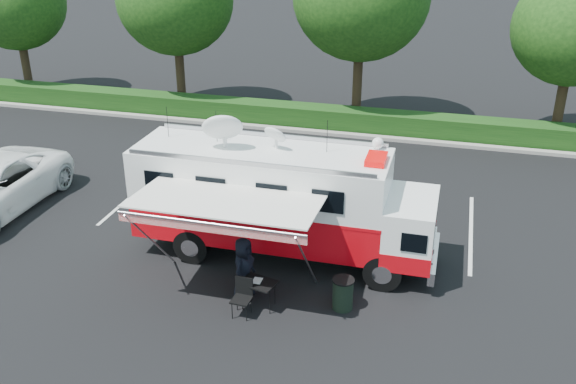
% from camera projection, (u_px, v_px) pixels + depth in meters
% --- Properties ---
extents(ground_plane, '(120.00, 120.00, 0.00)m').
position_uv_depth(ground_plane, '(284.00, 255.00, 19.53)').
color(ground_plane, black).
rests_on(ground_plane, ground).
extents(back_border, '(60.00, 6.14, 8.87)m').
position_uv_depth(back_border, '(385.00, 18.00, 28.47)').
color(back_border, '#9E998E').
rests_on(back_border, ground_plane).
extents(stall_lines, '(24.12, 5.50, 0.01)m').
position_uv_depth(stall_lines, '(293.00, 211.00, 22.28)').
color(stall_lines, silver).
rests_on(stall_lines, ground_plane).
extents(command_truck, '(8.93, 2.46, 4.29)m').
position_uv_depth(command_truck, '(281.00, 201.00, 18.78)').
color(command_truck, black).
rests_on(command_truck, ground_plane).
extents(awning, '(4.87, 2.53, 2.94)m').
position_uv_depth(awning, '(224.00, 206.00, 16.35)').
color(awning, white).
rests_on(awning, ground_plane).
extents(person, '(0.67, 0.93, 1.75)m').
position_uv_depth(person, '(245.00, 295.00, 17.57)').
color(person, black).
rests_on(person, ground_plane).
extents(folding_table, '(1.04, 0.85, 0.78)m').
position_uv_depth(folding_table, '(258.00, 283.00, 16.79)').
color(folding_table, black).
rests_on(folding_table, ground_plane).
extents(folding_chair, '(0.52, 0.54, 1.03)m').
position_uv_depth(folding_chair, '(243.00, 293.00, 16.58)').
color(folding_chair, black).
rests_on(folding_chair, ground_plane).
extents(trash_bin, '(0.59, 0.59, 0.88)m').
position_uv_depth(trash_bin, '(343.00, 294.00, 16.86)').
color(trash_bin, black).
rests_on(trash_bin, ground_plane).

